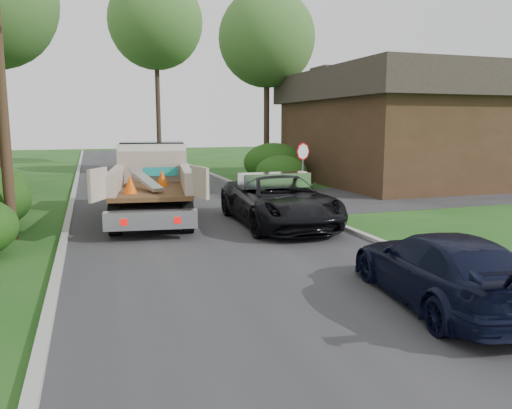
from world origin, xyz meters
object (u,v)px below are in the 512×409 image
at_px(house_right, 395,126).
at_px(black_pickup, 279,200).
at_px(stop_sign, 303,159).
at_px(navy_suv, 441,269).
at_px(tree_right_far, 267,39).
at_px(tree_center_far, 156,22).
at_px(flatbed_truck, 153,176).

distance_m(house_right, black_pickup, 14.43).
xyz_separation_m(stop_sign, house_right, (7.80, 5.00, 1.38)).
bearing_deg(stop_sign, navy_suv, -102.09).
xyz_separation_m(house_right, tree_right_far, (-5.50, 6.00, 5.32)).
height_order(stop_sign, navy_suv, stop_sign).
relative_size(house_right, navy_suv, 2.84).
xyz_separation_m(black_pickup, navy_suv, (0.20, -7.64, -0.15)).
bearing_deg(tree_center_far, stop_sign, -81.34).
distance_m(stop_sign, navy_suv, 12.47).
bearing_deg(tree_right_far, stop_sign, -101.81).
relative_size(stop_sign, tree_right_far, 0.22).
xyz_separation_m(tree_center_far, flatbed_truck, (-3.21, -22.33, -9.58)).
relative_size(stop_sign, flatbed_truck, 0.35).
distance_m(house_right, tree_center_far, 20.93).
xyz_separation_m(stop_sign, navy_suv, (-2.60, -12.14, -1.12)).
height_order(tree_center_far, black_pickup, tree_center_far).
xyz_separation_m(tree_center_far, navy_suv, (0.60, -33.14, -10.32)).
relative_size(tree_center_far, flatbed_truck, 2.05).
height_order(stop_sign, house_right, house_right).
relative_size(flatbed_truck, black_pickup, 1.22).
bearing_deg(tree_center_far, tree_right_far, -61.19).
distance_m(stop_sign, house_right, 9.37).
bearing_deg(flatbed_truck, navy_suv, -62.86).
distance_m(house_right, flatbed_truck, 15.66).
relative_size(stop_sign, house_right, 0.19).
bearing_deg(house_right, flatbed_truck, -156.00).
distance_m(stop_sign, black_pickup, 5.39).
height_order(stop_sign, tree_right_far, tree_right_far).
bearing_deg(navy_suv, flatbed_truck, -62.36).
xyz_separation_m(house_right, black_pickup, (-10.60, -9.50, -2.35)).
relative_size(tree_right_far, navy_suv, 2.52).
bearing_deg(stop_sign, black_pickup, -121.89).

